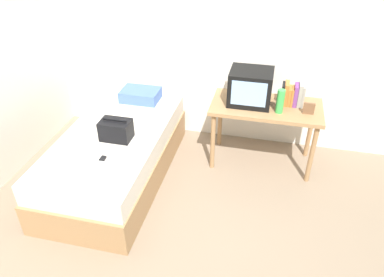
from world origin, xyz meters
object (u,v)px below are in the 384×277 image
object	(u,v)px
magazine	(79,149)
folded_towel	(94,171)
water_bottle	(280,101)
remote_silver	(108,120)
tv	(251,87)
pillow	(140,95)
desk	(266,113)
book_row	(293,95)
bed	(116,155)
picture_frame	(309,108)
remote_dark	(101,161)
handbag	(116,130)

from	to	relation	value
magazine	folded_towel	world-z (taller)	folded_towel
water_bottle	remote_silver	world-z (taller)	water_bottle
tv	water_bottle	world-z (taller)	tv
pillow	water_bottle	bearing A→B (deg)	-9.10
desk	book_row	distance (m)	0.34
desk	magazine	xyz separation A→B (m)	(-1.68, -0.98, -0.08)
bed	picture_frame	bearing A→B (deg)	15.86
water_bottle	book_row	world-z (taller)	water_bottle
bed	folded_towel	xyz separation A→B (m)	(0.11, -0.66, 0.31)
remote_dark	picture_frame	bearing A→B (deg)	29.52
bed	magazine	world-z (taller)	magazine
magazine	remote_silver	xyz separation A→B (m)	(0.05, 0.56, 0.01)
magazine	pillow	bearing A→B (deg)	78.90
bed	tv	size ratio (longest dim) A/B	4.55
folded_towel	handbag	bearing A→B (deg)	93.45
magazine	tv	bearing A→B (deg)	33.81
bed	handbag	size ratio (longest dim) A/B	6.67
desk	tv	bearing A→B (deg)	172.63
desk	bed	bearing A→B (deg)	-157.04
water_bottle	handbag	world-z (taller)	water_bottle
desk	handbag	size ratio (longest dim) A/B	3.87
remote_silver	book_row	bearing A→B (deg)	14.85
water_bottle	folded_towel	xyz separation A→B (m)	(-1.51, -1.16, -0.27)
picture_frame	remote_dark	world-z (taller)	picture_frame
bed	pillow	size ratio (longest dim) A/B	4.53
remote_silver	handbag	bearing A→B (deg)	-52.57
magazine	book_row	bearing A→B (deg)	28.70
remote_silver	tv	bearing A→B (deg)	17.00
bed	picture_frame	size ratio (longest dim) A/B	16.62
bed	book_row	xyz separation A→B (m)	(1.74, 0.71, 0.57)
picture_frame	handbag	xyz separation A→B (m)	(-1.83, -0.62, -0.14)
pillow	remote_dark	bearing A→B (deg)	-86.80
book_row	handbag	xyz separation A→B (m)	(-1.66, -0.80, -0.19)
remote_dark	folded_towel	world-z (taller)	folded_towel
remote_dark	handbag	bearing A→B (deg)	91.93
folded_towel	pillow	bearing A→B (deg)	93.66
tv	remote_silver	size ratio (longest dim) A/B	3.06
bed	pillow	distance (m)	0.84
water_bottle	pillow	size ratio (longest dim) A/B	0.56
bed	desk	size ratio (longest dim) A/B	1.72
magazine	remote_silver	distance (m)	0.56
bed	desk	world-z (taller)	desk
picture_frame	magazine	bearing A→B (deg)	-157.07
desk	magazine	distance (m)	1.95
folded_towel	tv	bearing A→B (deg)	47.83
book_row	magazine	bearing A→B (deg)	-151.30
remote_dark	pillow	bearing A→B (deg)	93.20
desk	remote_dark	distance (m)	1.79
tv	magazine	size ratio (longest dim) A/B	1.52
pillow	remote_silver	bearing A→B (deg)	-107.11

